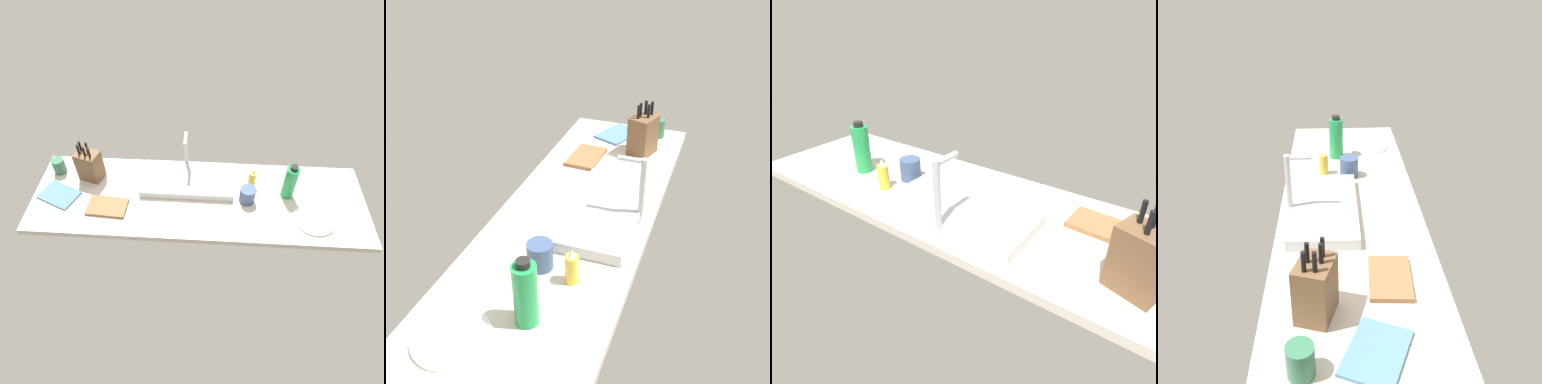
{
  "view_description": "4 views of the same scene",
  "coord_description": "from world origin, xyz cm",
  "views": [
    {
      "loc": [
        4.56,
        -132.22,
        156.44
      ],
      "look_at": [
        -3.42,
        -4.52,
        12.97
      ],
      "focal_mm": 31.74,
      "sensor_mm": 36.0,
      "label": 1
    },
    {
      "loc": [
        141.66,
        52.53,
        111.36
      ],
      "look_at": [
        -6.77,
        0.48,
        13.28
      ],
      "focal_mm": 44.09,
      "sensor_mm": 36.0,
      "label": 2
    },
    {
      "loc": [
        -69.41,
        95.62,
        71.71
      ],
      "look_at": [
        -4.44,
        4.84,
        10.09
      ],
      "focal_mm": 31.7,
      "sensor_mm": 36.0,
      "label": 3
    },
    {
      "loc": [
        -165.95,
        7.08,
        98.63
      ],
      "look_at": [
        -1.84,
        0.04,
        10.6
      ],
      "focal_mm": 40.39,
      "sensor_mm": 36.0,
      "label": 4
    }
  ],
  "objects": [
    {
      "name": "water_bottle",
      "position": [
        52.58,
        5.19,
        14.54
      ],
      "size": [
        7.49,
        7.49,
        23.56
      ],
      "color": "#1E8E47",
      "rests_on": "countertop_slab"
    },
    {
      "name": "countertop_slab",
      "position": [
        0.0,
        0.0,
        1.75
      ],
      "size": [
        197.22,
        60.73,
        3.5
      ],
      "primitive_type": "cube",
      "color": "beige",
      "rests_on": "ground"
    },
    {
      "name": "coffee_mug",
      "position": [
        28.57,
        -0.8,
        8.44
      ],
      "size": [
        9.13,
        9.13,
        9.89
      ],
      "primitive_type": "cylinder",
      "color": "#384C75",
      "rests_on": "countertop_slab"
    },
    {
      "name": "ceramic_cup",
      "position": [
        -88.58,
        16.46,
        8.39
      ],
      "size": [
        7.67,
        7.67,
        9.78
      ],
      "primitive_type": "cylinder",
      "color": "#2D6647",
      "rests_on": "countertop_slab"
    },
    {
      "name": "faucet",
      "position": [
        -8.62,
        24.42,
        19.25
      ],
      "size": [
        5.5,
        11.2,
        27.76
      ],
      "color": "#B7BABF",
      "rests_on": "countertop_slab"
    },
    {
      "name": "cutting_board",
      "position": [
        -52.2,
        -11.27,
        4.4
      ],
      "size": [
        23.41,
        15.54,
        1.8
      ],
      "primitive_type": "cube",
      "rotation": [
        0.0,
        0.0,
        -0.06
      ],
      "color": "brown",
      "rests_on": "countertop_slab"
    },
    {
      "name": "dinner_plate",
      "position": [
        66.07,
        -12.64,
        4.1
      ],
      "size": [
        23.54,
        23.54,
        1.2
      ],
      "primitive_type": "cylinder",
      "color": "white",
      "rests_on": "countertop_slab"
    },
    {
      "name": "dish_towel",
      "position": [
        -83.05,
        -3.75,
        4.1
      ],
      "size": [
        26.25,
        23.04,
        1.2
      ],
      "primitive_type": "cube",
      "rotation": [
        0.0,
        0.0,
        -0.41
      ],
      "color": "teal",
      "rests_on": "countertop_slab"
    },
    {
      "name": "soap_bottle",
      "position": [
        31.9,
        11.91,
        9.23
      ],
      "size": [
        4.64,
        4.64,
        13.27
      ],
      "color": "gold",
      "rests_on": "countertop_slab"
    },
    {
      "name": "sink_basin",
      "position": [
        -7.42,
        11.46,
        5.9
      ],
      "size": [
        55.28,
        28.19,
        4.8
      ],
      "primitive_type": "cube",
      "color": "#B7BABF",
      "rests_on": "countertop_slab"
    },
    {
      "name": "knife_block",
      "position": [
        -66.98,
        13.01,
        13.49
      ],
      "size": [
        15.91,
        13.83,
        25.89
      ],
      "rotation": [
        0.0,
        0.0,
        -0.29
      ],
      "color": "brown",
      "rests_on": "countertop_slab"
    }
  ]
}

